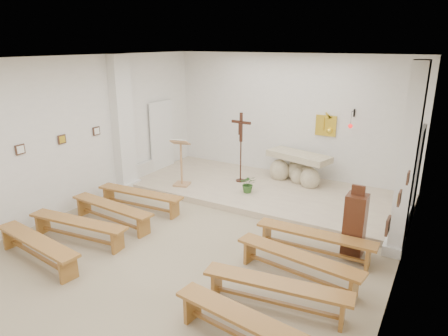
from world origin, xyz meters
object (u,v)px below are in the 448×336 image
Objects in this scene: bench_right_front at (315,238)px; bench_left_second at (112,210)px; bench_left_third at (78,226)px; bench_right_second at (298,261)px; donation_pedestal at (355,225)px; bench_left_fourth at (37,245)px; lectern at (181,162)px; bench_left_front at (140,196)px; bench_right_fourth at (248,325)px; bench_right_third at (276,289)px; crucifix_stand at (241,142)px; altar at (297,170)px.

bench_left_second is (-4.18, -0.90, 0.00)m from bench_right_front.
bench_right_second is at bearing 5.77° from bench_left_third.
bench_left_fourth is at bearing -146.83° from donation_pedestal.
lectern is at bearing 82.25° from bench_left_third.
bench_left_front is at bearing 94.19° from bench_left_second.
bench_right_front is (4.18, 0.00, 0.00)m from bench_left_front.
lectern is at bearing 156.59° from bench_right_second.
bench_left_third is at bearing 174.65° from bench_right_fourth.
donation_pedestal is 3.18m from bench_right_fourth.
bench_right_third is (0.00, -1.80, 0.00)m from bench_right_front.
lectern reaches higher than bench_left_fourth.
bench_right_third is (4.11, -3.34, -0.44)m from lectern.
bench_right_fourth is (-0.60, -3.11, -0.25)m from donation_pedestal.
crucifix_stand reaches higher than bench_left_second.
crucifix_stand reaches higher than bench_left_front.
altar reaches higher than bench_left_fourth.
crucifix_stand is at bearing 67.53° from bench_left_third.
bench_right_second is 1.00× the size of bench_right_third.
crucifix_stand reaches higher than bench_right_second.
lectern is 0.94× the size of donation_pedestal.
donation_pedestal is at bearing -38.88° from altar.
crucifix_stand is 0.85× the size of bench_left_third.
bench_right_fourth is at bearing -57.88° from crucifix_stand.
lectern is 4.84m from donation_pedestal.
crucifix_stand is 0.86× the size of bench_right_front.
crucifix_stand is at bearing 83.47° from bench_left_fourth.
bench_left_second is at bearing 96.92° from bench_left_fourth.
bench_right_second and bench_left_third have the same top height.
altar is at bearing 99.13° from bench_right_third.
crucifix_stand is 3.83m from bench_left_second.
bench_left_third is 4.18m from bench_right_third.
bench_right_second is at bearing 4.19° from bench_left_second.
bench_right_third is at bearing -6.40° from bench_left_third.
bench_right_second is at bearing 30.25° from bench_left_fourth.
altar is 1.34× the size of donation_pedestal.
altar is 0.82× the size of bench_left_second.
lectern is 1.60m from bench_left_front.
bench_left_fourth is 1.00× the size of bench_right_fourth.
lectern is at bearing 140.87° from bench_right_fourth.
altar is 5.38m from bench_right_third.
donation_pedestal is (3.51, -2.20, -0.64)m from crucifix_stand.
bench_left_third is at bearing -85.81° from bench_left_second.
bench_right_third is (4.18, -0.90, 0.00)m from bench_left_second.
bench_left_fourth is (-4.18, -0.90, 0.00)m from bench_right_third.
bench_right_third is (-0.00, -0.90, 0.00)m from bench_right_second.
bench_right_second is (-0.60, -1.30, -0.25)m from donation_pedestal.
bench_left_front is at bearing 148.82° from bench_right_third.
bench_right_front is at bearing -36.67° from lectern.
bench_left_front is 4.56m from bench_right_third.
donation_pedestal reaches higher than bench_left_front.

